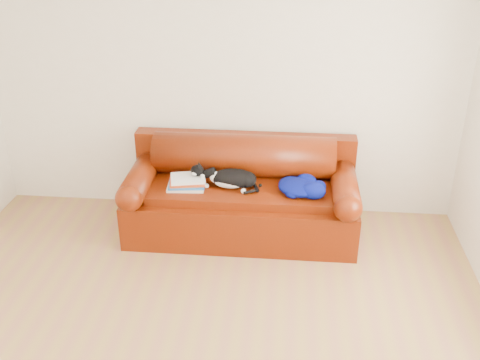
% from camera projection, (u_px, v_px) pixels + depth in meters
% --- Properties ---
extents(ground, '(4.50, 4.50, 0.00)m').
position_uv_depth(ground, '(192.00, 338.00, 4.05)').
color(ground, olive).
rests_on(ground, ground).
extents(room_shell, '(4.52, 4.02, 2.61)m').
position_uv_depth(room_shell, '(203.00, 120.00, 3.31)').
color(room_shell, beige).
rests_on(room_shell, ground).
extents(sofa_base, '(2.10, 0.90, 0.50)m').
position_uv_depth(sofa_base, '(241.00, 209.00, 5.25)').
color(sofa_base, '#3F0E02').
rests_on(sofa_base, ground).
extents(sofa_back, '(2.10, 1.01, 0.88)m').
position_uv_depth(sofa_back, '(244.00, 169.00, 5.33)').
color(sofa_back, '#3F0E02').
rests_on(sofa_back, ground).
extents(book_stack, '(0.35, 0.29, 0.10)m').
position_uv_depth(book_stack, '(187.00, 182.00, 5.07)').
color(book_stack, beige).
rests_on(book_stack, sofa_base).
extents(cat, '(0.57, 0.28, 0.21)m').
position_uv_depth(cat, '(233.00, 179.00, 5.05)').
color(cat, black).
rests_on(cat, sofa_base).
extents(blanket, '(0.47, 0.44, 0.14)m').
position_uv_depth(blanket, '(301.00, 186.00, 4.97)').
color(blanket, '#02054C').
rests_on(blanket, sofa_base).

